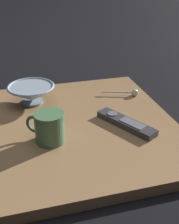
% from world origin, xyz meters
% --- Properties ---
extents(ground_plane, '(6.00, 6.00, 0.00)m').
position_xyz_m(ground_plane, '(0.00, 0.00, 0.00)').
color(ground_plane, black).
extents(table, '(0.62, 0.54, 0.03)m').
position_xyz_m(table, '(0.00, 0.00, 0.02)').
color(table, '#936D47').
rests_on(table, ground).
extents(cereal_bowl, '(0.16, 0.16, 0.06)m').
position_xyz_m(cereal_bowl, '(-0.17, -0.13, 0.07)').
color(cereal_bowl, '#8C9EAD').
rests_on(cereal_bowl, table).
extents(coffee_mug, '(0.08, 0.10, 0.08)m').
position_xyz_m(coffee_mug, '(0.07, -0.11, 0.07)').
color(coffee_mug, '#4C724C').
rests_on(coffee_mug, table).
extents(teaspoon, '(0.05, 0.13, 0.02)m').
position_xyz_m(teaspoon, '(-0.13, 0.21, 0.04)').
color(teaspoon, silver).
rests_on(teaspoon, table).
extents(tv_remote_near, '(0.19, 0.13, 0.02)m').
position_xyz_m(tv_remote_near, '(0.06, 0.12, 0.04)').
color(tv_remote_near, '#38383D').
rests_on(tv_remote_near, table).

